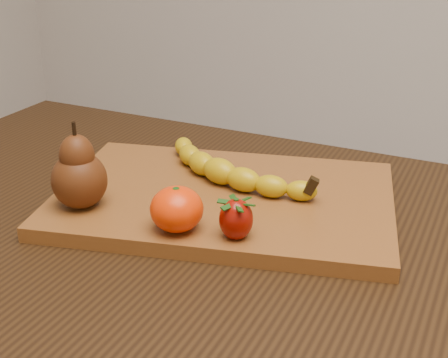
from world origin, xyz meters
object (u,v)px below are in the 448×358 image
at_px(pear, 78,166).
at_px(mandarin, 177,209).
at_px(table, 171,281).
at_px(cutting_board, 224,199).

xyz_separation_m(pear, mandarin, (0.14, -0.00, -0.03)).
distance_m(table, cutting_board, 0.14).
distance_m(cutting_board, pear, 0.20).
bearing_deg(cutting_board, table, -141.61).
relative_size(cutting_board, pear, 4.03).
height_order(table, cutting_board, cutting_board).
relative_size(table, cutting_board, 2.22).
bearing_deg(cutting_board, mandarin, -106.76).
height_order(cutting_board, pear, pear).
xyz_separation_m(table, mandarin, (0.04, -0.05, 0.14)).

